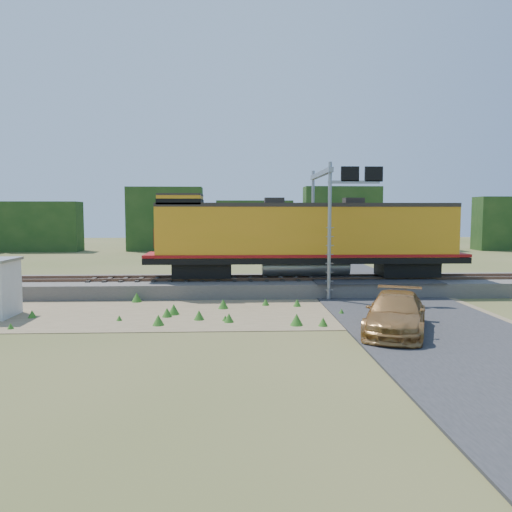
{
  "coord_description": "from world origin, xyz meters",
  "views": [
    {
      "loc": [
        -0.87,
        -22.59,
        4.64
      ],
      "look_at": [
        0.21,
        3.0,
        2.4
      ],
      "focal_mm": 35.0,
      "sensor_mm": 36.0,
      "label": 1
    }
  ],
  "objects": [
    {
      "name": "rails",
      "position": [
        0.0,
        6.0,
        0.88
      ],
      "size": [
        70.0,
        1.54,
        0.16
      ],
      "color": "brown",
      "rests_on": "ballast"
    },
    {
      "name": "locomotive",
      "position": [
        2.95,
        6.0,
        3.29
      ],
      "size": [
        18.32,
        2.79,
        4.73
      ],
      "color": "black",
      "rests_on": "rails"
    },
    {
      "name": "signal_gantry",
      "position": [
        4.43,
        5.33,
        5.42
      ],
      "size": [
        2.87,
        6.2,
        7.24
      ],
      "color": "gray",
      "rests_on": "ground"
    },
    {
      "name": "car",
      "position": [
        5.3,
        -3.94,
        0.77
      ],
      "size": [
        3.96,
        5.73,
        1.54
      ],
      "primitive_type": "imported",
      "rotation": [
        0.0,
        0.0,
        -0.38
      ],
      "color": "#B07C41",
      "rests_on": "ground"
    },
    {
      "name": "weed_clumps",
      "position": [
        -3.5,
        0.1,
        0.0
      ],
      "size": [
        15.0,
        6.2,
        0.56
      ],
      "primitive_type": null,
      "color": "#337220",
      "rests_on": "ground"
    },
    {
      "name": "dirt_shoulder",
      "position": [
        -2.0,
        0.5,
        0.01
      ],
      "size": [
        26.0,
        8.0,
        0.03
      ],
      "primitive_type": "cube",
      "color": "#8C7754",
      "rests_on": "ground"
    },
    {
      "name": "ground",
      "position": [
        0.0,
        0.0,
        0.0
      ],
      "size": [
        140.0,
        140.0,
        0.0
      ],
      "primitive_type": "plane",
      "color": "#475123",
      "rests_on": "ground"
    },
    {
      "name": "tree_line_north",
      "position": [
        0.0,
        38.0,
        3.07
      ],
      "size": [
        130.0,
        3.0,
        6.5
      ],
      "color": "#1A3A15",
      "rests_on": "ground"
    },
    {
      "name": "ballast",
      "position": [
        0.0,
        6.0,
        0.4
      ],
      "size": [
        70.0,
        5.0,
        0.8
      ],
      "primitive_type": "cube",
      "color": "slate",
      "rests_on": "ground"
    },
    {
      "name": "road",
      "position": [
        7.0,
        0.74,
        0.09
      ],
      "size": [
        7.0,
        66.0,
        0.86
      ],
      "color": "#38383A",
      "rests_on": "ground"
    }
  ]
}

